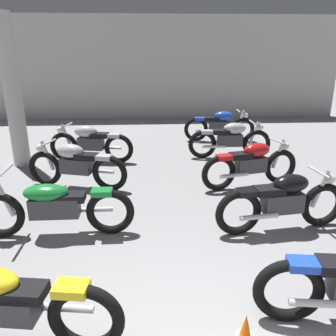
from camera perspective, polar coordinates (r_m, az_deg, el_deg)
back_wall at (r=12.97m, az=-1.87°, el=16.06°), size 13.25×0.24×3.60m
support_pillar at (r=8.19m, az=-24.16°, el=11.22°), size 0.36×0.36×3.20m
motorcycle_left_row_1 at (r=5.03m, az=-18.27°, el=-5.92°), size 2.17×0.68×0.97m
motorcycle_left_row_2 at (r=6.63m, az=-14.92°, el=0.56°), size 1.93×0.69×0.88m
motorcycle_left_row_3 at (r=8.11m, az=-12.64°, el=4.12°), size 1.96×0.56×0.88m
motorcycle_right_row_1 at (r=5.17m, az=18.40°, el=-5.14°), size 1.97×0.57×0.88m
motorcycle_right_row_2 at (r=6.65m, az=13.55°, el=0.73°), size 1.94×0.68×0.88m
motorcycle_right_row_3 at (r=8.35m, az=10.20°, el=4.71°), size 1.97×0.48×0.88m
motorcycle_right_row_4 at (r=9.85m, az=8.51°, el=6.99°), size 1.97×0.48×0.88m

